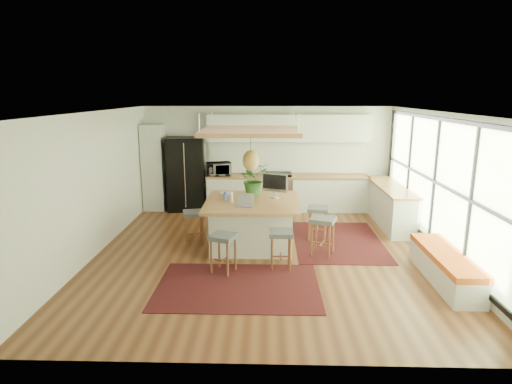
{
  "coord_description": "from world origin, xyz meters",
  "views": [
    {
      "loc": [
        0.04,
        -7.82,
        3.03
      ],
      "look_at": [
        -0.2,
        0.5,
        1.1
      ],
      "focal_mm": 29.97,
      "sensor_mm": 36.0,
      "label": 1
    }
  ],
  "objects_px": {
    "stool_right_front": "(322,237)",
    "island_plant": "(253,183)",
    "fridge": "(186,175)",
    "microwave": "(219,167)",
    "stool_near_right": "(281,249)",
    "stool_left_side": "(194,227)",
    "stool_near_left": "(223,253)",
    "laptop": "(245,200)",
    "island": "(252,223)",
    "monitor": "(275,185)",
    "stool_right_back": "(317,223)"
  },
  "relations": [
    {
      "from": "stool_left_side",
      "to": "stool_near_left",
      "type": "bearing_deg",
      "value": -62.16
    },
    {
      "from": "island",
      "to": "island_plant",
      "type": "distance_m",
      "value": 0.9
    },
    {
      "from": "stool_near_right",
      "to": "island_plant",
      "type": "distance_m",
      "value": 1.96
    },
    {
      "from": "laptop",
      "to": "microwave",
      "type": "height_order",
      "value": "microwave"
    },
    {
      "from": "stool_near_left",
      "to": "laptop",
      "type": "height_order",
      "value": "laptop"
    },
    {
      "from": "island",
      "to": "stool_right_front",
      "type": "bearing_deg",
      "value": -20.89
    },
    {
      "from": "stool_left_side",
      "to": "microwave",
      "type": "xyz_separation_m",
      "value": [
        0.22,
        2.7,
        0.78
      ]
    },
    {
      "from": "stool_near_right",
      "to": "stool_right_back",
      "type": "height_order",
      "value": "stool_right_back"
    },
    {
      "from": "stool_near_right",
      "to": "stool_right_front",
      "type": "height_order",
      "value": "stool_right_front"
    },
    {
      "from": "island",
      "to": "monitor",
      "type": "relative_size",
      "value": 3.33
    },
    {
      "from": "stool_near_left",
      "to": "island_plant",
      "type": "height_order",
      "value": "island_plant"
    },
    {
      "from": "stool_near_right",
      "to": "stool_left_side",
      "type": "relative_size",
      "value": 0.99
    },
    {
      "from": "fridge",
      "to": "stool_right_back",
      "type": "relative_size",
      "value": 2.74
    },
    {
      "from": "fridge",
      "to": "island_plant",
      "type": "height_order",
      "value": "fridge"
    },
    {
      "from": "island",
      "to": "monitor",
      "type": "height_order",
      "value": "monitor"
    },
    {
      "from": "stool_near_left",
      "to": "monitor",
      "type": "xyz_separation_m",
      "value": [
        0.9,
        1.65,
        0.83
      ]
    },
    {
      "from": "island",
      "to": "stool_near_left",
      "type": "relative_size",
      "value": 2.7
    },
    {
      "from": "monitor",
      "to": "microwave",
      "type": "bearing_deg",
      "value": 142.08
    },
    {
      "from": "stool_near_left",
      "to": "stool_near_right",
      "type": "xyz_separation_m",
      "value": [
        0.99,
        0.22,
        0.0
      ]
    },
    {
      "from": "stool_right_back",
      "to": "monitor",
      "type": "height_order",
      "value": "monitor"
    },
    {
      "from": "microwave",
      "to": "stool_right_back",
      "type": "bearing_deg",
      "value": -59.72
    },
    {
      "from": "monitor",
      "to": "stool_right_front",
      "type": "bearing_deg",
      "value": -18.86
    },
    {
      "from": "stool_right_back",
      "to": "island_plant",
      "type": "distance_m",
      "value": 1.6
    },
    {
      "from": "stool_right_front",
      "to": "island_plant",
      "type": "bearing_deg",
      "value": 142.27
    },
    {
      "from": "stool_near_right",
      "to": "monitor",
      "type": "height_order",
      "value": "monitor"
    },
    {
      "from": "fridge",
      "to": "island",
      "type": "bearing_deg",
      "value": -61.87
    },
    {
      "from": "stool_near_left",
      "to": "laptop",
      "type": "bearing_deg",
      "value": 71.61
    },
    {
      "from": "stool_near_left",
      "to": "stool_near_right",
      "type": "distance_m",
      "value": 1.02
    },
    {
      "from": "island",
      "to": "stool_left_side",
      "type": "distance_m",
      "value": 1.2
    },
    {
      "from": "fridge",
      "to": "island",
      "type": "xyz_separation_m",
      "value": [
        1.84,
        -2.71,
        -0.46
      ]
    },
    {
      "from": "stool_right_back",
      "to": "monitor",
      "type": "distance_m",
      "value": 1.24
    },
    {
      "from": "stool_near_left",
      "to": "island_plant",
      "type": "bearing_deg",
      "value": 76.61
    },
    {
      "from": "fridge",
      "to": "monitor",
      "type": "bearing_deg",
      "value": -52.86
    },
    {
      "from": "stool_right_front",
      "to": "stool_left_side",
      "type": "distance_m",
      "value": 2.61
    },
    {
      "from": "stool_right_front",
      "to": "stool_right_back",
      "type": "distance_m",
      "value": 0.91
    },
    {
      "from": "fridge",
      "to": "microwave",
      "type": "relative_size",
      "value": 3.16
    },
    {
      "from": "fridge",
      "to": "stool_left_side",
      "type": "xyz_separation_m",
      "value": [
        0.65,
        -2.68,
        -0.57
      ]
    },
    {
      "from": "laptop",
      "to": "island_plant",
      "type": "xyz_separation_m",
      "value": [
        0.14,
        0.95,
        0.14
      ]
    },
    {
      "from": "stool_right_front",
      "to": "island_plant",
      "type": "height_order",
      "value": "island_plant"
    },
    {
      "from": "stool_near_right",
      "to": "island_plant",
      "type": "xyz_separation_m",
      "value": [
        -0.54,
        1.69,
        0.84
      ]
    },
    {
      "from": "stool_right_back",
      "to": "microwave",
      "type": "relative_size",
      "value": 1.15
    },
    {
      "from": "island",
      "to": "stool_left_side",
      "type": "xyz_separation_m",
      "value": [
        -1.19,
        0.03,
        -0.11
      ]
    },
    {
      "from": "island",
      "to": "stool_near_left",
      "type": "height_order",
      "value": "island"
    },
    {
      "from": "monitor",
      "to": "island_plant",
      "type": "relative_size",
      "value": 0.83
    },
    {
      "from": "stool_right_back",
      "to": "microwave",
      "type": "bearing_deg",
      "value": 134.95
    },
    {
      "from": "fridge",
      "to": "stool_right_front",
      "type": "xyz_separation_m",
      "value": [
        3.2,
        -3.23,
        -0.57
      ]
    },
    {
      "from": "stool_near_left",
      "to": "microwave",
      "type": "bearing_deg",
      "value": 97.31
    },
    {
      "from": "laptop",
      "to": "island_plant",
      "type": "distance_m",
      "value": 0.97
    },
    {
      "from": "stool_near_right",
      "to": "laptop",
      "type": "height_order",
      "value": "laptop"
    },
    {
      "from": "fridge",
      "to": "island_plant",
      "type": "distance_m",
      "value": 2.88
    }
  ]
}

